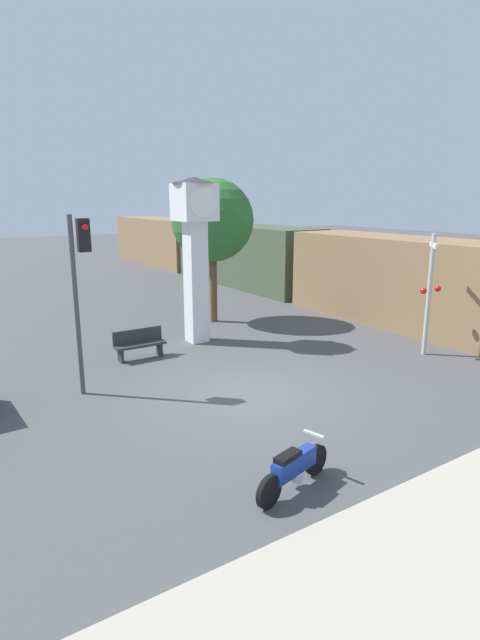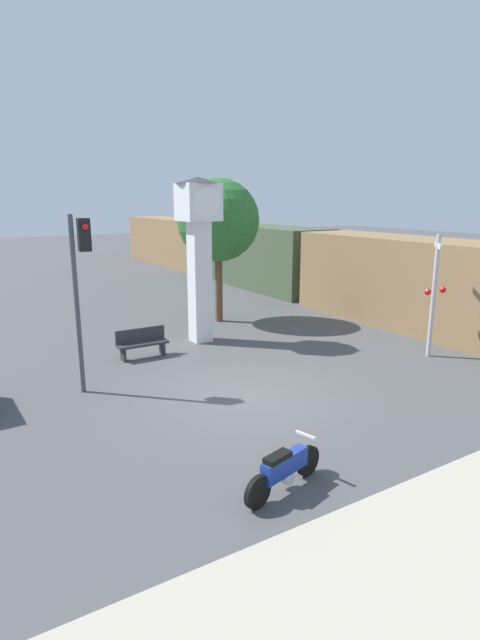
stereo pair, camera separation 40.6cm
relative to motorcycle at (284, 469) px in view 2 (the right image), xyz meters
The scene contains 8 objects.
ground_plane 4.33m from the motorcycle, 65.72° to the left, with size 120.00×120.00×0.00m, color #4C4C4F.
motorcycle is the anchor object (origin of this frame).
clock_tower 10.04m from the motorcycle, 71.58° to the left, with size 1.45×1.45×5.55m.
freight_train 21.19m from the motorcycle, 58.53° to the left, with size 2.80×34.18×3.40m.
traffic_light 7.07m from the motorcycle, 104.31° to the left, with size 0.50×0.35×4.51m.
railroad_crossing_signal 9.31m from the motorcycle, 23.79° to the left, with size 0.90×0.82×3.83m.
street_tree 12.79m from the motorcycle, 66.16° to the left, with size 3.22×3.22×5.66m.
bench 8.32m from the motorcycle, 85.99° to the left, with size 1.60×0.44×0.92m.
Camera 2 is at (-6.37, -10.03, 4.86)m, focal length 28.00 mm.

